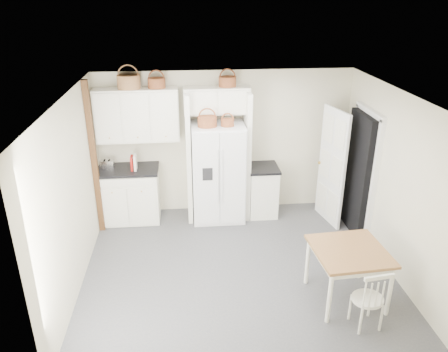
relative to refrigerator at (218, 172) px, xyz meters
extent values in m
plane|color=#545456|center=(0.15, -1.63, -0.88)|extent=(4.50, 4.50, 0.00)
plane|color=white|center=(0.15, -1.63, 1.72)|extent=(4.50, 4.50, 0.00)
plane|color=beige|center=(0.15, 0.37, 0.42)|extent=(4.50, 0.00, 4.50)
plane|color=beige|center=(-2.10, -1.63, 0.42)|extent=(0.00, 4.00, 4.00)
plane|color=beige|center=(2.40, -1.63, 0.42)|extent=(0.00, 4.00, 4.00)
cube|color=white|center=(0.00, 0.00, 0.00)|extent=(0.91, 0.73, 1.75)
cube|color=white|center=(-1.58, 0.07, -0.40)|extent=(1.02, 0.65, 0.95)
cube|color=white|center=(0.81, 0.07, -0.43)|extent=(0.51, 0.61, 0.89)
cube|color=brown|center=(1.51, -2.46, -0.49)|extent=(0.98, 0.98, 0.77)
cube|color=white|center=(1.58, -2.98, -0.48)|extent=(0.43, 0.40, 0.80)
cube|color=black|center=(-1.58, 0.07, 0.09)|extent=(1.07, 0.69, 0.04)
cube|color=black|center=(0.81, 0.07, 0.03)|extent=(0.55, 0.65, 0.04)
cube|color=silver|center=(-1.92, 0.07, 0.19)|extent=(0.24, 0.15, 0.16)
cube|color=#A2150F|center=(-1.48, -0.01, 0.24)|extent=(0.04, 0.17, 0.25)
cube|color=white|center=(-1.43, -0.01, 0.25)|extent=(0.04, 0.18, 0.27)
cylinder|color=brown|center=(-1.45, 0.20, 1.58)|extent=(0.38, 0.38, 0.22)
cylinder|color=brown|center=(-0.99, 0.20, 1.56)|extent=(0.29, 0.29, 0.17)
cylinder|color=brown|center=(0.18, 0.20, 1.56)|extent=(0.29, 0.29, 0.17)
cylinder|color=brown|center=(-0.18, -0.10, 0.96)|extent=(0.32, 0.32, 0.17)
cylinder|color=brown|center=(0.15, -0.10, 0.94)|extent=(0.22, 0.22, 0.12)
cube|color=white|center=(-1.35, 0.20, 1.02)|extent=(1.40, 0.34, 0.90)
cube|color=white|center=(0.00, 0.20, 1.25)|extent=(1.12, 0.34, 0.45)
cube|color=white|center=(-0.51, 0.07, 0.27)|extent=(0.08, 0.60, 2.30)
cube|color=white|center=(0.51, 0.07, 0.27)|extent=(0.08, 0.60, 2.30)
cube|color=#3C2010|center=(-2.05, -0.28, 0.42)|extent=(0.09, 0.09, 2.60)
cube|color=black|center=(2.31, -0.63, 0.15)|extent=(0.18, 0.85, 2.05)
cube|color=white|center=(1.95, -0.30, 0.15)|extent=(0.21, 0.79, 2.05)
camera|label=1|loc=(-0.56, -7.07, 2.99)|focal=35.00mm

